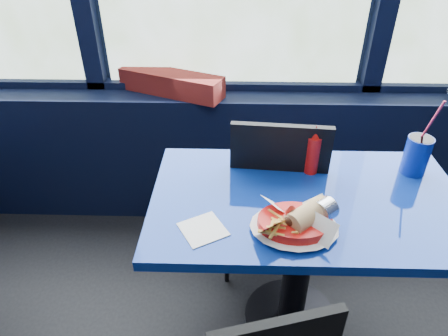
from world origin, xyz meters
TOP-DOWN VIEW (x-y plane):
  - window_sill at (0.00, 2.87)m, footprint 5.00×0.26m
  - near_table at (0.30, 2.00)m, footprint 1.20×0.70m
  - chair_near_back at (0.19, 2.32)m, footprint 0.47×0.47m
  - planter_box at (-0.34, 2.87)m, footprint 0.61×0.38m
  - food_basket at (0.23, 1.82)m, footprint 0.31×0.31m
  - ketchup_bottle at (0.34, 2.18)m, footprint 0.06×0.06m
  - soda_cup at (0.76, 2.19)m, footprint 0.10×0.10m
  - napkin at (-0.09, 1.81)m, footprint 0.19×0.19m

SIDE VIEW (x-z plane):
  - window_sill at x=0.00m, z-range 0.00..0.80m
  - chair_near_back at x=0.19m, z-range 0.07..1.03m
  - near_table at x=0.30m, z-range 0.19..0.94m
  - napkin at x=-0.09m, z-range 0.75..0.75m
  - food_basket at x=0.23m, z-range 0.74..0.84m
  - soda_cup at x=0.76m, z-range 0.66..1.01m
  - ketchup_bottle at x=0.34m, z-range 0.74..0.95m
  - planter_box at x=-0.34m, z-range 0.80..0.92m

